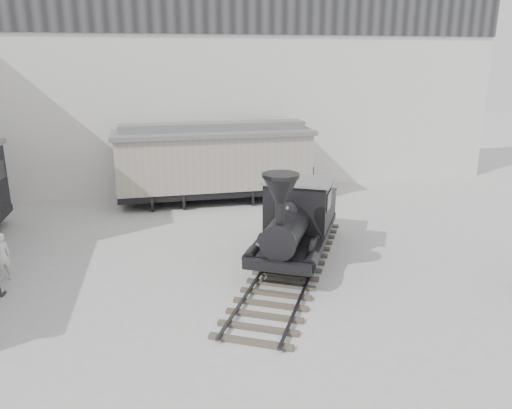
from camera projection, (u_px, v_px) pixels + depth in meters
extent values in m
plane|color=#9E9E9B|center=(256.00, 317.00, 13.73)|extent=(90.00, 90.00, 0.00)
cube|color=silver|center=(191.00, 85.00, 26.20)|extent=(34.00, 2.40, 11.00)
cube|color=#232326|center=(191.00, 1.00, 23.90)|extent=(34.00, 0.12, 3.00)
cube|color=#3C362C|center=(290.00, 267.00, 16.83)|extent=(6.76, 9.91, 0.18)
cube|color=#2D2D30|center=(267.00, 263.00, 17.02)|extent=(4.92, 8.90, 0.07)
cube|color=#2D2D30|center=(313.00, 268.00, 16.61)|extent=(4.92, 8.90, 0.07)
cylinder|color=black|center=(261.00, 251.00, 16.35)|extent=(0.69, 1.12, 1.21)
cylinder|color=black|center=(313.00, 256.00, 15.91)|extent=(0.69, 1.12, 1.21)
cylinder|color=black|center=(272.00, 237.00, 17.67)|extent=(0.69, 1.12, 1.21)
cylinder|color=black|center=(320.00, 241.00, 17.23)|extent=(0.69, 1.12, 1.21)
cube|color=black|center=(291.00, 242.00, 16.75)|extent=(3.82, 4.52, 0.31)
cylinder|color=black|center=(287.00, 230.00, 15.84)|extent=(2.17, 2.74, 1.10)
cylinder|color=black|center=(280.00, 213.00, 14.69)|extent=(0.39, 0.39, 0.66)
cone|color=black|center=(281.00, 190.00, 14.49)|extent=(1.43, 1.43, 0.77)
sphere|color=black|center=(290.00, 210.00, 16.10)|extent=(0.57, 0.57, 0.57)
cube|color=black|center=(298.00, 206.00, 17.38)|extent=(2.59, 2.33, 1.70)
cube|color=slate|center=(298.00, 181.00, 17.13)|extent=(2.89, 2.62, 0.09)
cube|color=black|center=(307.00, 207.00, 19.38)|extent=(2.78, 2.87, 0.99)
cylinder|color=black|center=(167.00, 196.00, 24.26)|extent=(2.06, 0.84, 0.82)
cylinder|color=black|center=(261.00, 191.00, 25.25)|extent=(2.06, 0.84, 0.82)
cube|color=black|center=(215.00, 189.00, 24.70)|extent=(9.27, 2.66, 0.31)
cube|color=#A09987|center=(214.00, 161.00, 24.29)|extent=(9.27, 2.76, 2.57)
cube|color=slate|center=(213.00, 132.00, 23.90)|extent=(9.58, 3.07, 0.21)
cube|color=slate|center=(213.00, 126.00, 23.82)|extent=(8.84, 1.32, 0.37)
imported|color=silver|center=(1.00, 257.00, 15.77)|extent=(0.70, 0.66, 1.61)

